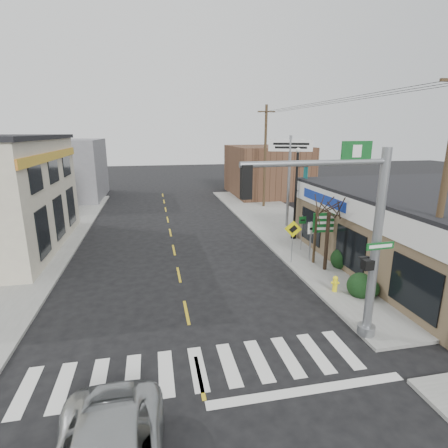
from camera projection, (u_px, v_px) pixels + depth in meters
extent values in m
plane|color=black|center=(200.00, 377.00, 10.62)|extent=(140.00, 140.00, 0.00)
cube|color=gray|center=(301.00, 236.00, 24.67)|extent=(6.00, 38.00, 0.13)
cube|color=gray|center=(23.00, 254.00, 21.16)|extent=(6.00, 38.00, 0.13)
cube|color=gold|center=(179.00, 275.00, 18.19)|extent=(0.12, 56.00, 0.01)
cube|color=silver|center=(198.00, 368.00, 11.00)|extent=(11.00, 2.20, 0.01)
cube|color=brown|center=(267.00, 171.00, 40.64)|extent=(8.00, 10.00, 5.60)
cube|color=slate|center=(59.00, 170.00, 37.95)|extent=(9.00, 10.00, 6.40)
cylinder|color=gray|center=(376.00, 247.00, 11.81)|extent=(0.31, 0.31, 6.63)
cylinder|color=gray|center=(315.00, 163.00, 10.60)|extent=(4.86, 0.18, 0.18)
cube|color=black|center=(244.00, 181.00, 10.29)|extent=(0.31, 0.24, 0.99)
cube|color=#0F4B1B|center=(380.00, 246.00, 11.57)|extent=(1.05, 0.04, 0.24)
cube|color=#0F4B1B|center=(355.00, 151.00, 10.77)|extent=(1.05, 0.05, 0.61)
cube|color=black|center=(368.00, 265.00, 11.87)|extent=(0.35, 0.29, 0.35)
cube|color=#473521|center=(315.00, 236.00, 19.15)|extent=(0.11, 0.11, 3.05)
cube|color=#473521|center=(339.00, 235.00, 19.42)|extent=(0.11, 0.11, 3.05)
cube|color=#054416|center=(328.00, 223.00, 19.03)|extent=(1.75, 0.05, 1.09)
cylinder|color=yellow|center=(335.00, 285.00, 15.95)|extent=(0.21, 0.21, 0.60)
sphere|color=yellow|center=(336.00, 278.00, 15.86)|extent=(0.24, 0.24, 0.24)
cylinder|color=gray|center=(292.00, 243.00, 19.30)|extent=(0.05, 0.05, 2.21)
cube|color=#CBC509|center=(293.00, 229.00, 19.05)|extent=(0.94, 0.03, 0.94)
cylinder|color=black|center=(296.00, 196.00, 23.24)|extent=(0.16, 0.16, 5.87)
sphere|color=silver|center=(298.00, 150.00, 22.47)|extent=(0.32, 0.32, 0.32)
cube|color=#125C5B|center=(305.00, 179.00, 23.07)|extent=(0.02, 0.62, 1.58)
cylinder|color=gray|center=(289.00, 182.00, 26.25)|extent=(0.20, 0.20, 6.83)
cube|color=white|center=(290.00, 146.00, 25.56)|extent=(3.21, 0.18, 0.85)
cylinder|color=black|center=(327.00, 241.00, 18.18)|extent=(0.19, 0.19, 3.10)
ellipsoid|color=#183E16|center=(360.00, 286.00, 15.55)|extent=(1.18, 1.18, 0.88)
ellipsoid|color=black|center=(341.00, 259.00, 18.80)|extent=(1.17, 1.17, 0.88)
cylinder|color=#4C3527|center=(442.00, 202.00, 12.51)|extent=(0.24, 0.24, 9.33)
cylinder|color=#3B2A1B|center=(265.00, 157.00, 33.10)|extent=(0.25, 0.25, 9.48)
cube|color=#3B2A1B|center=(266.00, 112.00, 32.04)|extent=(1.65, 0.10, 0.10)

